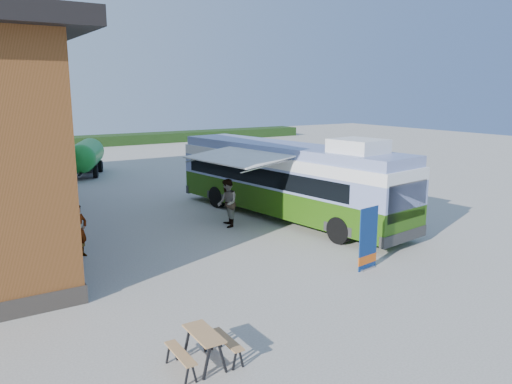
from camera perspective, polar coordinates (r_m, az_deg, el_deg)
ground at (r=16.81m, az=3.37°, el=-7.66°), size 100.00×100.00×0.00m
hedge at (r=53.94m, az=-13.70°, el=5.92°), size 40.00×3.00×1.00m
bus at (r=21.71m, az=3.59°, el=1.64°), size 4.20×12.43×3.75m
awning at (r=20.47m, az=-1.55°, el=3.69°), size 3.33×4.75×0.53m
banner at (r=16.01m, az=12.68°, el=-5.83°), size 0.87×0.26×2.00m
picnic_table at (r=10.61m, az=-5.97°, el=-16.57°), size 1.29×1.15×0.73m
person_a at (r=17.74m, az=-19.58°, el=-4.18°), size 0.80×0.74×1.84m
person_b at (r=20.42m, az=-3.31°, el=-1.27°), size 1.04×1.17×1.99m
slurry_tanker at (r=34.67m, az=-18.84°, el=3.97°), size 3.35×5.75×2.26m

